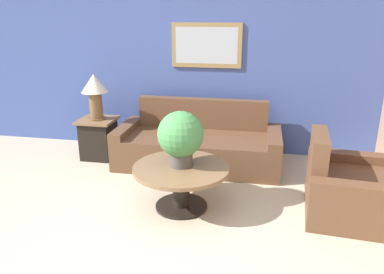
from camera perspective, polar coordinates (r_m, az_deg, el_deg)
name	(u,v)px	position (r m, az deg, el deg)	size (l,w,h in m)	color
ground_plane	(128,263)	(3.43, -9.68, -18.43)	(20.00, 20.00, 0.00)	#BCAD93
wall_back	(192,65)	(5.64, -0.01, 10.99)	(7.42, 0.09, 2.60)	#42569E
couch_main	(198,145)	(5.23, 0.98, -1.27)	(2.24, 0.97, 0.86)	brown
armchair	(350,189)	(4.31, 22.95, -7.36)	(1.03, 1.12, 0.86)	brown
coffee_table	(181,178)	(4.05, -1.68, -6.29)	(1.03, 1.03, 0.48)	black
side_table	(99,138)	(5.63, -14.03, -0.13)	(0.51, 0.51, 0.59)	black
table_lamp	(95,90)	(5.45, -14.61, 6.98)	(0.37, 0.37, 0.64)	brown
potted_plant_on_table	(181,136)	(3.92, -1.76, 0.11)	(0.49, 0.49, 0.59)	#4C4742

